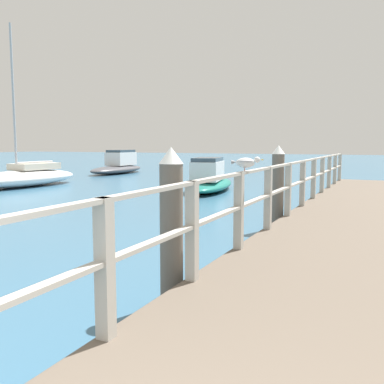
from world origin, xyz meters
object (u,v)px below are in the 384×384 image
seagull_foreground (246,162)px  boat_2 (23,177)px  boat_5 (209,180)px  dock_piling_near (171,227)px  boat_1 (118,166)px  dock_piling_far (278,187)px

seagull_foreground → boat_2: 15.93m
seagull_foreground → boat_5: bearing=-177.8°
dock_piling_near → boat_1: (-14.20, 19.29, -0.47)m
dock_piling_near → boat_1: bearing=126.4°
seagull_foreground → boat_2: boat_2 is taller
dock_piling_far → boat_5: size_ratio=0.35×
dock_piling_near → boat_5: bearing=110.8°
dock_piling_far → boat_1: bearing=135.3°
dock_piling_near → dock_piling_far: same height
dock_piling_near → boat_2: size_ratio=0.27×
boat_2 → seagull_foreground: bearing=150.9°
dock_piling_near → seagull_foreground: 1.84m
dock_piling_near → boat_5: size_ratio=0.35×
dock_piling_far → seagull_foreground: 3.66m
dock_piling_near → boat_2: 16.52m
dock_piling_near → dock_piling_far: bearing=90.0°
boat_1 → boat_2: boat_2 is taller
seagull_foreground → boat_2: (-13.45, 8.45, -1.27)m
boat_2 → dock_piling_near: bearing=145.3°
seagull_foreground → boat_2: bearing=-145.4°
dock_piling_near → boat_2: bearing=142.3°
dock_piling_far → boat_2: 13.96m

